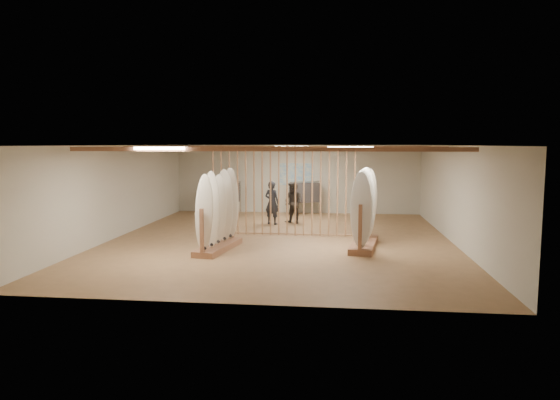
# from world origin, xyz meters

# --- Properties ---
(floor) EXTENTS (12.00, 12.00, 0.00)m
(floor) POSITION_xyz_m (0.00, 0.00, 0.00)
(floor) COLOR #9C734B
(floor) RESTS_ON ground
(ceiling) EXTENTS (12.00, 12.00, 0.00)m
(ceiling) POSITION_xyz_m (0.00, 0.00, 2.80)
(ceiling) COLOR #9B9993
(ceiling) RESTS_ON ground
(wall_back) EXTENTS (12.00, 0.00, 12.00)m
(wall_back) POSITION_xyz_m (0.00, 6.00, 1.40)
(wall_back) COLOR beige
(wall_back) RESTS_ON ground
(wall_front) EXTENTS (12.00, 0.00, 12.00)m
(wall_front) POSITION_xyz_m (0.00, -6.00, 1.40)
(wall_front) COLOR beige
(wall_front) RESTS_ON ground
(wall_left) EXTENTS (0.00, 12.00, 12.00)m
(wall_left) POSITION_xyz_m (-5.00, 0.00, 1.40)
(wall_left) COLOR beige
(wall_left) RESTS_ON ground
(wall_right) EXTENTS (0.00, 12.00, 12.00)m
(wall_right) POSITION_xyz_m (5.00, 0.00, 1.40)
(wall_right) COLOR beige
(wall_right) RESTS_ON ground
(ceiling_slats) EXTENTS (9.50, 6.12, 0.10)m
(ceiling_slats) POSITION_xyz_m (0.00, 0.00, 2.72)
(ceiling_slats) COLOR #986345
(ceiling_slats) RESTS_ON ground
(light_panels) EXTENTS (1.20, 0.35, 0.06)m
(light_panels) POSITION_xyz_m (0.00, 0.00, 2.74)
(light_panels) COLOR white
(light_panels) RESTS_ON ground
(bamboo_partition) EXTENTS (4.45, 0.05, 2.78)m
(bamboo_partition) POSITION_xyz_m (0.00, 0.80, 1.40)
(bamboo_partition) COLOR #A77951
(bamboo_partition) RESTS_ON ground
(poster) EXTENTS (1.40, 0.03, 0.90)m
(poster) POSITION_xyz_m (0.00, 5.98, 1.60)
(poster) COLOR #377EC2
(poster) RESTS_ON ground
(rack_left) EXTENTS (0.91, 2.26, 2.09)m
(rack_left) POSITION_xyz_m (-1.49, -1.56, 0.71)
(rack_left) COLOR #986345
(rack_left) RESTS_ON floor
(rack_right) EXTENTS (0.95, 2.38, 2.20)m
(rack_right) POSITION_xyz_m (2.42, -0.79, 0.75)
(rack_right) COLOR #986345
(rack_right) RESTS_ON floor
(clothing_rack_a) EXTENTS (1.22, 0.62, 1.35)m
(clothing_rack_a) POSITION_xyz_m (-2.89, 5.40, 0.88)
(clothing_rack_a) COLOR silver
(clothing_rack_a) RESTS_ON floor
(clothing_rack_b) EXTENTS (1.23, 0.73, 1.38)m
(clothing_rack_b) POSITION_xyz_m (0.38, 5.40, 0.90)
(clothing_rack_b) COLOR silver
(clothing_rack_b) RESTS_ON floor
(shopper_a) EXTENTS (0.76, 0.65, 1.75)m
(shopper_a) POSITION_xyz_m (-0.62, 2.90, 0.87)
(shopper_a) COLOR #222329
(shopper_a) RESTS_ON floor
(shopper_b) EXTENTS (1.04, 0.98, 1.71)m
(shopper_b) POSITION_xyz_m (0.13, 3.12, 0.85)
(shopper_b) COLOR #342E28
(shopper_b) RESTS_ON floor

